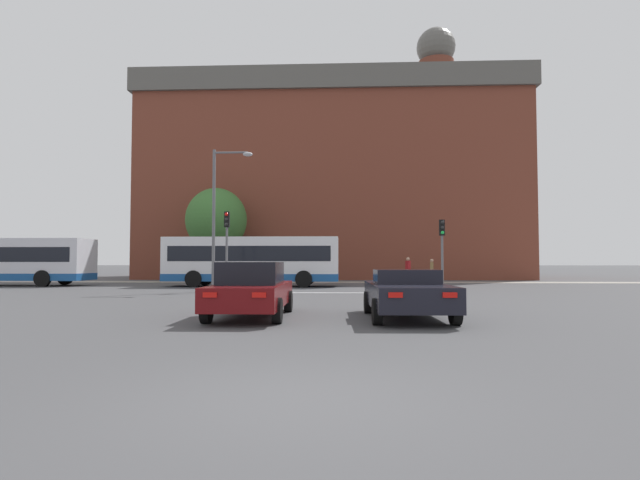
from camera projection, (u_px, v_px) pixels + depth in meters
ground_plane at (293, 402)px, 5.38m from camera, size 400.00×400.00×0.00m
stop_line_strip at (332, 293)px, 24.24m from camera, size 8.42×0.30×0.01m
far_pavement at (335, 282)px, 36.71m from camera, size 69.36×2.50×0.01m
brick_civic_building at (333, 183)px, 48.80m from camera, size 34.38×15.65×24.43m
car_saloon_left at (252, 289)px, 13.63m from camera, size 2.02×4.71×1.50m
car_roadster_right at (407, 293)px, 13.28m from camera, size 2.18×4.48×1.30m
bus_crossing_lead at (252, 260)px, 30.48m from camera, size 10.52×2.73×2.99m
bus_crossing_trailing at (2, 261)px, 31.52m from camera, size 11.13×2.74×2.95m
traffic_light_near_left at (227, 238)px, 25.29m from camera, size 0.26×0.31×4.06m
traffic_light_near_right at (442, 243)px, 24.96m from camera, size 0.26×0.31×3.62m
street_lamp_junction at (220, 205)px, 25.49m from camera, size 2.07×0.36×7.27m
pedestrian_waiting at (432, 269)px, 36.48m from camera, size 0.30×0.44×1.72m
pedestrian_walking_east at (240, 269)px, 37.79m from camera, size 0.45×0.43×1.61m
pedestrian_walking_west at (408, 267)px, 36.57m from camera, size 0.36×0.45×1.84m
tree_by_building at (216, 220)px, 38.72m from camera, size 4.72×4.72×7.24m
tree_kerbside at (220, 226)px, 41.92m from camera, size 3.76×3.76×6.48m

